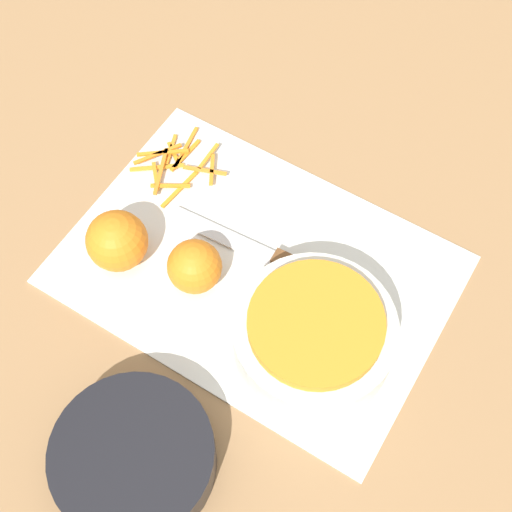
% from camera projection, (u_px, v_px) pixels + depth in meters
% --- Properties ---
extents(ground_plane, '(4.00, 4.00, 0.00)m').
position_uv_depth(ground_plane, '(256.00, 270.00, 0.89)').
color(ground_plane, '#9E754C').
extents(cutting_board, '(0.46, 0.32, 0.01)m').
position_uv_depth(cutting_board, '(256.00, 269.00, 0.88)').
color(cutting_board, silver).
rests_on(cutting_board, ground_plane).
extents(bowl_speckled, '(0.19, 0.19, 0.07)m').
position_uv_depth(bowl_speckled, '(314.00, 334.00, 0.80)').
color(bowl_speckled, silver).
rests_on(bowl_speckled, cutting_board).
extents(bowl_dark, '(0.17, 0.17, 0.05)m').
position_uv_depth(bowl_dark, '(134.00, 458.00, 0.75)').
color(bowl_dark, black).
rests_on(bowl_dark, ground_plane).
extents(knife, '(0.23, 0.04, 0.02)m').
position_uv_depth(knife, '(283.00, 262.00, 0.88)').
color(knife, brown).
rests_on(knife, cutting_board).
extents(orange_left, '(0.08, 0.08, 0.08)m').
position_uv_depth(orange_left, '(117.00, 241.00, 0.86)').
color(orange_left, orange).
rests_on(orange_left, cutting_board).
extents(orange_right, '(0.07, 0.07, 0.07)m').
position_uv_depth(orange_right, '(195.00, 267.00, 0.85)').
color(orange_right, orange).
rests_on(orange_right, cutting_board).
extents(peel_pile, '(0.12, 0.13, 0.01)m').
position_uv_depth(peel_pile, '(176.00, 164.00, 0.95)').
color(peel_pile, orange).
rests_on(peel_pile, cutting_board).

